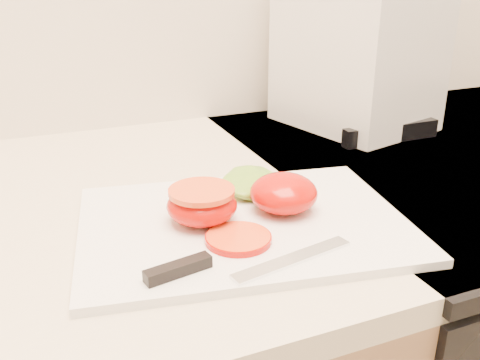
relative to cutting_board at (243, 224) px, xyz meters
name	(u,v)px	position (x,y,z in m)	size (l,w,h in m)	color
cutting_board	(243,224)	(0.00, 0.00, 0.00)	(0.36, 0.26, 0.01)	white
tomato_half_dome	(284,193)	(0.05, 0.01, 0.03)	(0.08, 0.08, 0.04)	#CE0101
tomato_half_cut	(202,204)	(-0.04, 0.01, 0.03)	(0.08, 0.08, 0.04)	#CE0101
tomato_slice_0	(238,238)	(-0.02, -0.04, 0.01)	(0.07, 0.07, 0.01)	orange
lettuce_leaf_0	(252,182)	(0.04, 0.07, 0.02)	(0.10, 0.07, 0.02)	#93BE32
knife	(225,265)	(-0.06, -0.09, 0.01)	(0.21, 0.05, 0.01)	silver
appliance	(358,41)	(0.35, 0.31, 0.15)	(0.20, 0.25, 0.30)	silver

